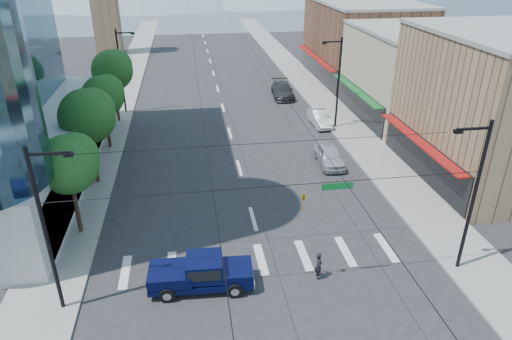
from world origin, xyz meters
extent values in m
plane|color=#28282B|center=(0.00, 0.00, 0.00)|extent=(160.00, 160.00, 0.00)
cube|color=gray|center=(-12.00, 40.00, 0.07)|extent=(4.00, 120.00, 0.15)
cube|color=gray|center=(12.00, 40.00, 0.07)|extent=(4.00, 120.00, 0.15)
cube|color=#8C6B4C|center=(20.00, 10.00, 5.50)|extent=(12.00, 14.00, 11.00)
cube|color=tan|center=(20.00, 24.00, 4.50)|extent=(12.00, 14.00, 9.00)
cube|color=brown|center=(20.00, 40.00, 5.00)|extent=(12.00, 18.00, 10.00)
cylinder|color=black|center=(-11.20, 6.00, 2.27)|extent=(0.28, 0.28, 4.55)
sphere|color=#17451A|center=(-11.20, 6.00, 4.88)|extent=(3.64, 3.64, 3.64)
sphere|color=#17451A|center=(-10.80, 6.30, 5.28)|extent=(2.86, 2.86, 2.86)
cylinder|color=black|center=(-11.20, 13.00, 2.55)|extent=(0.28, 0.28, 5.11)
sphere|color=#17451A|center=(-11.20, 13.00, 5.47)|extent=(4.09, 4.09, 4.09)
sphere|color=#17451A|center=(-10.80, 13.30, 5.88)|extent=(3.21, 3.21, 3.21)
cylinder|color=black|center=(-11.20, 20.00, 2.27)|extent=(0.28, 0.28, 4.55)
sphere|color=#17451A|center=(-11.20, 20.00, 4.88)|extent=(3.64, 3.64, 3.64)
sphere|color=#17451A|center=(-10.80, 20.30, 5.28)|extent=(2.86, 2.86, 2.86)
cylinder|color=black|center=(-11.20, 27.00, 2.55)|extent=(0.28, 0.28, 5.11)
sphere|color=#17451A|center=(-11.20, 27.00, 5.47)|extent=(4.09, 4.09, 4.09)
sphere|color=#17451A|center=(-10.80, 27.30, 5.88)|extent=(3.21, 3.21, 3.21)
cylinder|color=black|center=(-10.80, -1.00, 4.50)|extent=(0.20, 0.20, 9.00)
cylinder|color=black|center=(10.80, -1.00, 4.50)|extent=(0.20, 0.20, 9.00)
cylinder|color=black|center=(0.00, -1.00, 6.20)|extent=(21.60, 0.04, 0.04)
imported|color=gold|center=(1.50, -1.00, 5.15)|extent=(0.16, 0.20, 1.00)
cube|color=#0C6626|center=(3.20, -1.00, 5.95)|extent=(1.60, 0.06, 0.35)
cylinder|color=black|center=(-10.80, 30.00, 4.50)|extent=(0.20, 0.20, 9.00)
cube|color=black|center=(-9.90, 30.00, 8.60)|extent=(1.80, 0.12, 0.12)
cube|color=black|center=(-9.10, 30.00, 8.50)|extent=(0.40, 0.25, 0.18)
cylinder|color=black|center=(10.80, 22.00, 4.50)|extent=(0.20, 0.20, 9.00)
cube|color=black|center=(9.90, 22.00, 8.60)|extent=(1.80, 0.12, 0.12)
cube|color=black|center=(9.10, 22.00, 8.50)|extent=(0.40, 0.25, 0.18)
cube|color=#060B32|center=(-3.75, -0.42, 0.55)|extent=(5.60, 2.28, 0.35)
cube|color=#060B32|center=(-1.81, -0.52, 0.95)|extent=(1.70, 1.98, 0.55)
cube|color=#060B32|center=(-3.56, -0.43, 1.35)|extent=(1.99, 1.95, 1.10)
cube|color=black|center=(-3.56, -0.43, 1.45)|extent=(1.80, 1.97, 0.60)
cube|color=#060B32|center=(-5.35, -0.34, 1.00)|extent=(2.40, 2.12, 0.65)
cube|color=silver|center=(-1.01, -0.56, 0.55)|extent=(0.22, 1.90, 0.35)
cube|color=silver|center=(-6.50, -0.28, 0.55)|extent=(0.22, 1.90, 0.30)
cylinder|color=black|center=(-2.06, -1.46, 0.42)|extent=(0.85, 0.34, 0.84)
cylinder|color=black|center=(-1.96, 0.44, 0.42)|extent=(0.85, 0.34, 0.84)
cylinder|color=black|center=(-5.55, -1.28, 0.42)|extent=(0.85, 0.34, 0.84)
cylinder|color=black|center=(-5.45, 0.62, 0.42)|extent=(0.85, 0.34, 0.84)
imported|color=black|center=(2.69, -0.59, 0.83)|extent=(0.43, 0.63, 1.66)
imported|color=silver|center=(7.60, 13.63, 0.81)|extent=(2.09, 4.83, 1.62)
imported|color=silver|center=(9.40, 22.86, 0.75)|extent=(1.73, 4.61, 1.50)
imported|color=#313234|center=(7.60, 33.12, 0.85)|extent=(2.76, 5.99, 1.70)
camera|label=1|loc=(-3.76, -20.04, 16.59)|focal=32.00mm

